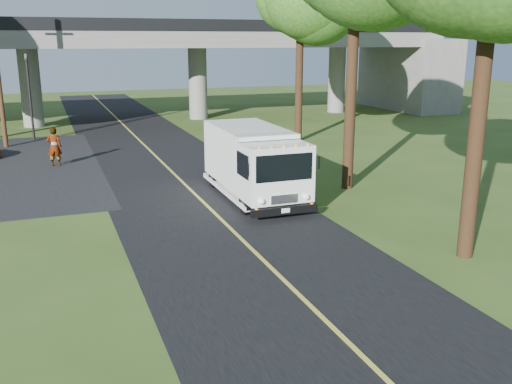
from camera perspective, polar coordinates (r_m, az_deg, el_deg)
ground at (r=13.73m, az=4.80°, el=-10.76°), size 120.00×120.00×0.00m
road at (r=22.61m, az=-6.03°, el=-0.33°), size 7.00×90.00×0.02m
lane_line at (r=22.60m, az=-6.03°, el=-0.28°), size 0.12×90.00×0.01m
overpass at (r=43.50m, az=-13.75°, el=12.74°), size 54.00×10.00×7.30m
traffic_signal at (r=37.25m, az=-21.75°, el=9.71°), size 0.18×0.22×5.20m
step_van at (r=21.86m, az=-0.25°, el=3.15°), size 2.42×6.45×2.70m
pedestrian at (r=29.27m, az=-19.52°, el=4.30°), size 0.77×0.58×1.91m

